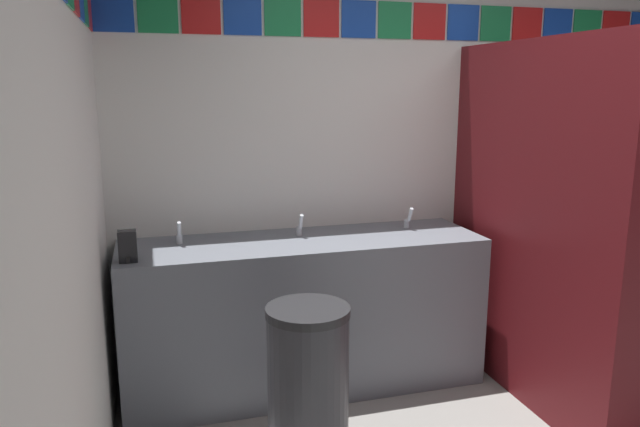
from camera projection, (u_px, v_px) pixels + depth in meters
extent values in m
cube|color=white|center=(421.00, 160.00, 3.92)|extent=(3.95, 0.08, 2.57)
cube|color=#1947B7|center=(113.00, 11.00, 3.19)|extent=(0.22, 0.01, 0.22)
cube|color=#1E8C4C|center=(158.00, 12.00, 3.26)|extent=(0.22, 0.01, 0.22)
cube|color=red|center=(201.00, 14.00, 3.32)|extent=(0.22, 0.01, 0.22)
cube|color=#1947B7|center=(243.00, 15.00, 3.38)|extent=(0.22, 0.01, 0.22)
cube|color=#1E8C4C|center=(283.00, 17.00, 3.45)|extent=(0.22, 0.01, 0.22)
cube|color=red|center=(321.00, 18.00, 3.51)|extent=(0.22, 0.01, 0.22)
cube|color=#1947B7|center=(359.00, 19.00, 3.57)|extent=(0.22, 0.01, 0.22)
cube|color=#1E8C4C|center=(395.00, 20.00, 3.64)|extent=(0.22, 0.01, 0.22)
cube|color=red|center=(430.00, 22.00, 3.70)|extent=(0.22, 0.01, 0.22)
cube|color=#1947B7|center=(463.00, 23.00, 3.76)|extent=(0.22, 0.01, 0.22)
cube|color=#1E8C4C|center=(496.00, 24.00, 3.83)|extent=(0.22, 0.01, 0.22)
cube|color=red|center=(527.00, 25.00, 3.89)|extent=(0.22, 0.01, 0.22)
cube|color=#1947B7|center=(558.00, 26.00, 3.95)|extent=(0.22, 0.01, 0.22)
cube|color=#1E8C4C|center=(587.00, 27.00, 4.02)|extent=(0.22, 0.01, 0.22)
cube|color=red|center=(616.00, 28.00, 4.08)|extent=(0.22, 0.01, 0.22)
cube|color=white|center=(50.00, 250.00, 1.75)|extent=(0.08, 3.38, 2.57)
cube|color=#1E8C4C|center=(85.00, 2.00, 2.85)|extent=(0.01, 0.22, 0.22)
cube|color=red|center=(89.00, 8.00, 3.06)|extent=(0.01, 0.22, 0.22)
cube|color=slate|center=(304.00, 313.00, 3.53)|extent=(2.07, 0.61, 0.89)
cube|color=slate|center=(292.00, 235.00, 3.71)|extent=(2.07, 0.03, 0.08)
cylinder|color=white|center=(181.00, 260.00, 3.23)|extent=(0.34, 0.34, 0.10)
cylinder|color=white|center=(305.00, 250.00, 3.42)|extent=(0.34, 0.34, 0.10)
cylinder|color=white|center=(416.00, 242.00, 3.61)|extent=(0.34, 0.34, 0.10)
cylinder|color=silver|center=(179.00, 239.00, 3.34)|extent=(0.04, 0.04, 0.05)
cylinder|color=silver|center=(179.00, 229.00, 3.28)|extent=(0.02, 0.06, 0.09)
cylinder|color=silver|center=(299.00, 231.00, 3.53)|extent=(0.04, 0.04, 0.05)
cylinder|color=silver|center=(301.00, 221.00, 3.47)|extent=(0.02, 0.06, 0.09)
cylinder|color=silver|center=(407.00, 224.00, 3.72)|extent=(0.04, 0.04, 0.05)
cylinder|color=silver|center=(410.00, 214.00, 3.66)|extent=(0.02, 0.06, 0.09)
cube|color=black|center=(128.00, 246.00, 2.98)|extent=(0.09, 0.07, 0.16)
cylinder|color=black|center=(128.00, 260.00, 2.95)|extent=(0.02, 0.02, 0.03)
cube|color=maroon|center=(524.00, 226.00, 3.30)|extent=(0.04, 1.51, 2.00)
cylinder|color=silver|center=(630.00, 240.00, 2.60)|extent=(0.02, 0.02, 0.10)
cylinder|color=white|center=(575.00, 330.00, 3.90)|extent=(0.38, 0.38, 0.40)
torus|color=white|center=(578.00, 299.00, 3.86)|extent=(0.39, 0.39, 0.05)
cube|color=white|center=(558.00, 267.00, 4.02)|extent=(0.34, 0.17, 0.34)
cylinder|color=#333338|center=(308.00, 390.00, 2.79)|extent=(0.38, 0.38, 0.73)
cylinder|color=#262628|center=(308.00, 311.00, 2.71)|extent=(0.39, 0.39, 0.04)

